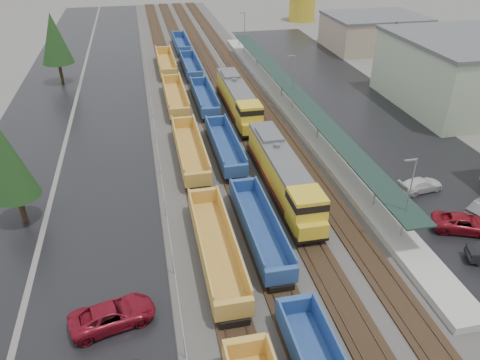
# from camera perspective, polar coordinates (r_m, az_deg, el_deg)

# --- Properties ---
(ballast_strip) EXTENTS (20.00, 160.00, 0.08)m
(ballast_strip) POSITION_cam_1_polar(r_m,az_deg,el_deg) (73.00, -3.37, 10.53)
(ballast_strip) COLOR #302D2B
(ballast_strip) RESTS_ON ground
(trackbed) EXTENTS (14.60, 160.00, 0.22)m
(trackbed) POSITION_cam_1_polar(r_m,az_deg,el_deg) (72.96, -3.37, 10.62)
(trackbed) COLOR black
(trackbed) RESTS_ON ground
(west_parking_lot) EXTENTS (10.00, 160.00, 0.02)m
(west_parking_lot) POSITION_cam_1_polar(r_m,az_deg,el_deg) (72.43, -15.32, 9.33)
(west_parking_lot) COLOR black
(west_parking_lot) RESTS_ON ground
(west_road) EXTENTS (9.00, 160.00, 0.02)m
(west_road) POSITION_cam_1_polar(r_m,az_deg,el_deg) (73.76, -23.12, 8.33)
(west_road) COLOR black
(west_road) RESTS_ON ground
(east_commuter_lot) EXTENTS (16.00, 100.00, 0.02)m
(east_commuter_lot) POSITION_cam_1_polar(r_m,az_deg,el_deg) (69.45, 13.87, 8.63)
(east_commuter_lot) COLOR black
(east_commuter_lot) RESTS_ON ground
(station_platform) EXTENTS (3.00, 80.00, 8.00)m
(station_platform) POSITION_cam_1_polar(r_m,az_deg,el_deg) (65.75, 6.33, 8.80)
(station_platform) COLOR #9E9B93
(station_platform) RESTS_ON ground
(chainlink_fence) EXTENTS (0.08, 160.04, 2.02)m
(chainlink_fence) POSITION_cam_1_polar(r_m,az_deg,el_deg) (70.28, -11.00, 10.61)
(chainlink_fence) COLOR gray
(chainlink_fence) RESTS_ON ground
(tree_west_near) EXTENTS (3.96, 3.96, 9.00)m
(tree_west_near) POSITION_cam_1_polar(r_m,az_deg,el_deg) (43.92, -26.26, 1.75)
(tree_west_near) COLOR #332316
(tree_west_near) RESTS_ON ground
(tree_west_far) EXTENTS (4.84, 4.84, 11.00)m
(tree_west_far) POSITION_cam_1_polar(r_m,az_deg,el_deg) (80.93, -21.70, 15.74)
(tree_west_far) COLOR #332316
(tree_west_far) RESTS_ON ground
(tree_east) EXTENTS (4.40, 4.40, 10.00)m
(tree_east) POSITION_cam_1_polar(r_m,az_deg,el_deg) (78.43, 18.17, 15.44)
(tree_east) COLOR #332316
(tree_east) RESTS_ON ground
(locomotive_lead) EXTENTS (2.85, 18.76, 4.25)m
(locomotive_lead) POSITION_cam_1_polar(r_m,az_deg,el_deg) (45.16, 5.31, 0.62)
(locomotive_lead) COLOR black
(locomotive_lead) RESTS_ON ground
(locomotive_trail) EXTENTS (2.85, 18.76, 4.25)m
(locomotive_trail) POSITION_cam_1_polar(r_m,az_deg,el_deg) (63.65, -0.22, 9.75)
(locomotive_trail) COLOR black
(locomotive_trail) RESTS_ON ground
(well_string_yellow) EXTENTS (2.74, 102.73, 2.43)m
(well_string_yellow) POSITION_cam_1_polar(r_m,az_deg,el_deg) (44.62, -4.82, -1.35)
(well_string_yellow) COLOR gold
(well_string_yellow) RESTS_ON ground
(well_string_blue) EXTENTS (2.55, 109.77, 2.26)m
(well_string_blue) POSITION_cam_1_polar(r_m,az_deg,el_deg) (53.11, -1.90, 4.09)
(well_string_blue) COLOR navy
(well_string_blue) RESTS_ON ground
(storage_tank) EXTENTS (6.50, 6.50, 6.50)m
(storage_tank) POSITION_cam_1_polar(r_m,az_deg,el_deg) (125.84, 7.59, 20.16)
(storage_tank) COLOR gold
(storage_tank) RESTS_ON ground
(parked_car_west_c) EXTENTS (3.88, 6.14, 1.58)m
(parked_car_west_c) POSITION_cam_1_polar(r_m,az_deg,el_deg) (33.80, -15.28, -15.59)
(parked_car_west_c) COLOR maroon
(parked_car_west_c) RESTS_ON ground
(parked_car_east_b) EXTENTS (4.34, 5.92, 1.50)m
(parked_car_east_b) POSITION_cam_1_polar(r_m,az_deg,el_deg) (45.27, 25.68, -4.79)
(parked_car_east_b) COLOR maroon
(parked_car_east_b) RESTS_ON ground
(parked_car_east_c) EXTENTS (2.67, 4.94, 1.36)m
(parked_car_east_c) POSITION_cam_1_polar(r_m,az_deg,el_deg) (49.82, 21.15, -0.57)
(parked_car_east_c) COLOR silver
(parked_car_east_c) RESTS_ON ground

